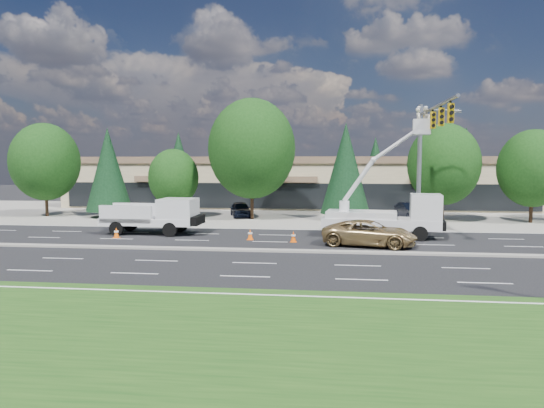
# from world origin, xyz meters

# --- Properties ---
(ground) EXTENTS (140.00, 140.00, 0.00)m
(ground) POSITION_xyz_m (0.00, 0.00, 0.00)
(ground) COLOR black
(ground) RESTS_ON ground
(concrete_apron) EXTENTS (140.00, 22.00, 0.01)m
(concrete_apron) POSITION_xyz_m (0.00, 20.00, 0.01)
(concrete_apron) COLOR gray
(concrete_apron) RESTS_ON ground
(grass_verge) EXTENTS (140.00, 10.00, 0.01)m
(grass_verge) POSITION_xyz_m (0.00, -13.00, 0.01)
(grass_verge) COLOR #174112
(grass_verge) RESTS_ON ground
(road_median) EXTENTS (120.00, 0.55, 0.12)m
(road_median) POSITION_xyz_m (0.00, 0.00, 0.06)
(road_median) COLOR gray
(road_median) RESTS_ON ground
(strip_mall) EXTENTS (50.40, 15.40, 5.50)m
(strip_mall) POSITION_xyz_m (0.00, 29.97, 2.83)
(strip_mall) COLOR tan
(strip_mall) RESTS_ON ground
(tree_front_a) EXTENTS (6.10, 6.10, 8.47)m
(tree_front_a) POSITION_xyz_m (-22.00, 15.00, 4.96)
(tree_front_a) COLOR #332114
(tree_front_a) RESTS_ON ground
(tree_front_b) EXTENTS (4.05, 4.05, 7.99)m
(tree_front_b) POSITION_xyz_m (-16.00, 15.00, 4.28)
(tree_front_b) COLOR #332114
(tree_front_b) RESTS_ON ground
(tree_front_c) EXTENTS (4.40, 4.40, 6.11)m
(tree_front_c) POSITION_xyz_m (-10.00, 15.00, 3.57)
(tree_front_c) COLOR #332114
(tree_front_c) RESTS_ON ground
(tree_front_d) EXTENTS (7.49, 7.49, 10.40)m
(tree_front_d) POSITION_xyz_m (-3.00, 15.00, 6.09)
(tree_front_d) COLOR #332114
(tree_front_d) RESTS_ON ground
(tree_front_e) EXTENTS (4.18, 4.18, 8.24)m
(tree_front_e) POSITION_xyz_m (5.00, 15.00, 4.42)
(tree_front_e) COLOR #332114
(tree_front_e) RESTS_ON ground
(tree_front_f) EXTENTS (5.87, 5.87, 8.14)m
(tree_front_f) POSITION_xyz_m (13.00, 15.00, 4.76)
(tree_front_f) COLOR #332114
(tree_front_f) RESTS_ON ground
(tree_front_g) EXTENTS (5.47, 5.47, 7.59)m
(tree_front_g) POSITION_xyz_m (20.00, 15.00, 4.44)
(tree_front_g) COLOR #332114
(tree_front_g) RESTS_ON ground
(tree_back_a) EXTENTS (4.69, 4.69, 9.24)m
(tree_back_a) POSITION_xyz_m (-18.00, 42.00, 4.96)
(tree_back_a) COLOR #332114
(tree_back_a) RESTS_ON ground
(tree_back_b) EXTENTS (5.16, 5.16, 10.16)m
(tree_back_b) POSITION_xyz_m (-4.00, 42.00, 5.45)
(tree_back_b) COLOR #332114
(tree_back_b) RESTS_ON ground
(tree_back_c) EXTENTS (4.24, 4.24, 8.37)m
(tree_back_c) POSITION_xyz_m (10.00, 42.00, 4.49)
(tree_back_c) COLOR #332114
(tree_back_c) RESTS_ON ground
(tree_back_d) EXTENTS (4.87, 4.87, 9.59)m
(tree_back_d) POSITION_xyz_m (22.00, 42.00, 5.15)
(tree_back_d) COLOR #332114
(tree_back_d) RESTS_ON ground
(signal_mast) EXTENTS (2.76, 10.16, 9.00)m
(signal_mast) POSITION_xyz_m (10.03, 7.04, 6.06)
(signal_mast) COLOR gray
(signal_mast) RESTS_ON ground
(utility_pickup) EXTENTS (6.49, 2.69, 2.47)m
(utility_pickup) POSITION_xyz_m (-8.18, 5.60, 1.02)
(utility_pickup) COLOR silver
(utility_pickup) RESTS_ON ground
(bucket_truck) EXTENTS (7.85, 3.22, 8.49)m
(bucket_truck) POSITION_xyz_m (7.74, 5.85, 1.81)
(bucket_truck) COLOR silver
(bucket_truck) RESTS_ON ground
(traffic_cone_a) EXTENTS (0.40, 0.40, 0.70)m
(traffic_cone_a) POSITION_xyz_m (-10.19, 3.60, 0.34)
(traffic_cone_a) COLOR #F45907
(traffic_cone_a) RESTS_ON ground
(traffic_cone_b) EXTENTS (0.40, 0.40, 0.70)m
(traffic_cone_b) POSITION_xyz_m (-1.37, 3.89, 0.34)
(traffic_cone_b) COLOR #F45907
(traffic_cone_b) RESTS_ON ground
(traffic_cone_c) EXTENTS (0.40, 0.40, 0.70)m
(traffic_cone_c) POSITION_xyz_m (1.44, 3.30, 0.34)
(traffic_cone_c) COLOR #F45907
(traffic_cone_c) RESTS_ON ground
(minivan) EXTENTS (5.88, 3.60, 1.52)m
(minivan) POSITION_xyz_m (6.01, 2.48, 0.76)
(minivan) COLOR #9D7F4C
(minivan) RESTS_ON ground
(parked_car_west) EXTENTS (2.75, 4.35, 1.38)m
(parked_car_west) POSITION_xyz_m (-4.31, 16.64, 0.69)
(parked_car_west) COLOR black
(parked_car_west) RESTS_ON ground
(parked_car_east) EXTENTS (2.43, 4.69, 1.47)m
(parked_car_east) POSITION_xyz_m (10.68, 16.00, 0.74)
(parked_car_east) COLOR black
(parked_car_east) RESTS_ON ground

